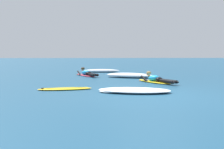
# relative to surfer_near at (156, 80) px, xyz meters

# --- Properties ---
(ground_plane) EXTENTS (120.00, 120.00, 0.00)m
(ground_plane) POSITION_rel_surfer_near_xyz_m (-0.68, 6.67, -0.14)
(ground_plane) COLOR navy
(surfer_near) EXTENTS (1.53, 2.30, 0.54)m
(surfer_near) POSITION_rel_surfer_near_xyz_m (0.00, 0.00, 0.00)
(surfer_near) COLOR yellow
(surfer_near) RESTS_ON ground
(surfer_far) EXTENTS (1.53, 2.41, 0.54)m
(surfer_far) POSITION_rel_surfer_near_xyz_m (-3.29, 3.58, 0.00)
(surfer_far) COLOR #E54C66
(surfer_far) RESTS_ON ground
(drifting_surfboard) EXTENTS (2.00, 0.86, 0.16)m
(drifting_surfboard) POSITION_rel_surfer_near_xyz_m (-3.77, -2.03, -0.10)
(drifting_surfboard) COLOR yellow
(drifting_surfboard) RESTS_ON ground
(whitewater_front) EXTENTS (2.69, 1.73, 0.26)m
(whitewater_front) POSITION_rel_surfer_near_xyz_m (-0.91, 2.43, -0.01)
(whitewater_front) COLOR white
(whitewater_front) RESTS_ON ground
(whitewater_mid_left) EXTENTS (2.58, 1.52, 0.15)m
(whitewater_mid_left) POSITION_rel_surfer_near_xyz_m (-1.33, -2.77, -0.07)
(whitewater_mid_left) COLOR white
(whitewater_mid_left) RESTS_ON ground
(whitewater_back) EXTENTS (2.56, 0.57, 0.23)m
(whitewater_back) POSITION_rel_surfer_near_xyz_m (-2.44, 6.43, -0.03)
(whitewater_back) COLOR white
(whitewater_back) RESTS_ON ground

